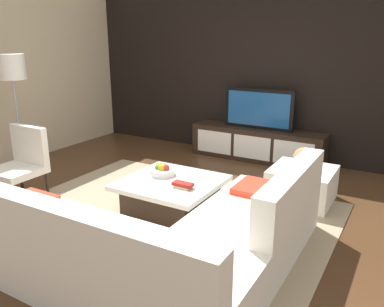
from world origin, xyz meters
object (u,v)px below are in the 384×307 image
(floor_lamp, at_px, (12,74))
(book_stack, at_px, (183,185))
(media_console, at_px, (257,144))
(decorative_ball, at_px, (304,158))
(ottoman, at_px, (302,185))
(sectional_couch, at_px, (166,243))
(fruit_bowl, at_px, (162,170))
(accent_chair_near, at_px, (22,160))
(television, at_px, (259,109))
(coffee_table, at_px, (171,196))

(floor_lamp, height_order, book_stack, floor_lamp)
(media_console, distance_m, decorative_ball, 1.65)
(media_console, bearing_deg, ottoman, -50.20)
(sectional_couch, relative_size, book_stack, 10.85)
(ottoman, relative_size, fruit_bowl, 2.50)
(accent_chair_near, xyz_separation_m, book_stack, (1.93, 0.43, -0.08))
(fruit_bowl, bearing_deg, media_console, 82.71)
(television, relative_size, book_stack, 5.05)
(floor_lamp, bearing_deg, book_stack, -1.61)
(television, bearing_deg, floor_lamp, -136.71)
(television, xyz_separation_m, decorative_ball, (1.04, -1.25, -0.28))
(decorative_ball, bearing_deg, sectional_couch, -104.90)
(sectional_couch, relative_size, accent_chair_near, 2.68)
(decorative_ball, bearing_deg, coffee_table, -137.50)
(decorative_ball, relative_size, book_stack, 1.18)
(ottoman, xyz_separation_m, fruit_bowl, (-1.32, -0.95, 0.23))
(media_console, bearing_deg, floor_lamp, -136.71)
(media_console, distance_m, television, 0.56)
(floor_lamp, bearing_deg, accent_chair_near, -36.57)
(coffee_table, height_order, floor_lamp, floor_lamp)
(media_console, xyz_separation_m, floor_lamp, (-2.49, -2.34, 1.15))
(media_console, relative_size, accent_chair_near, 2.38)
(coffee_table, bearing_deg, fruit_bowl, 151.11)
(accent_chair_near, height_order, decorative_ball, accent_chair_near)
(floor_lamp, distance_m, fruit_bowl, 2.41)
(accent_chair_near, bearing_deg, ottoman, 21.71)
(media_console, bearing_deg, coffee_table, -92.49)
(sectional_couch, height_order, decorative_ball, sectional_couch)
(television, height_order, coffee_table, television)
(media_console, bearing_deg, television, 90.00)
(book_stack, bearing_deg, ottoman, 51.77)
(coffee_table, relative_size, book_stack, 4.69)
(coffee_table, bearing_deg, sectional_couch, -58.90)
(television, distance_m, ottoman, 1.74)
(sectional_couch, xyz_separation_m, accent_chair_near, (-2.31, 0.45, 0.21))
(fruit_bowl, bearing_deg, book_stack, -28.53)
(floor_lamp, distance_m, ottoman, 3.89)
(media_console, relative_size, sectional_couch, 0.89)
(media_console, distance_m, floor_lamp, 3.61)
(ottoman, bearing_deg, sectional_couch, -104.90)
(television, relative_size, fruit_bowl, 3.88)
(sectional_couch, xyz_separation_m, floor_lamp, (-2.99, 0.95, 1.12))
(television, bearing_deg, decorative_ball, -50.21)
(media_console, bearing_deg, book_stack, -87.08)
(media_console, height_order, book_stack, media_console)
(sectional_couch, height_order, book_stack, sectional_couch)
(floor_lamp, height_order, decorative_ball, floor_lamp)
(media_console, relative_size, ottoman, 2.96)
(ottoman, relative_size, decorative_ball, 2.77)
(television, distance_m, sectional_couch, 3.37)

